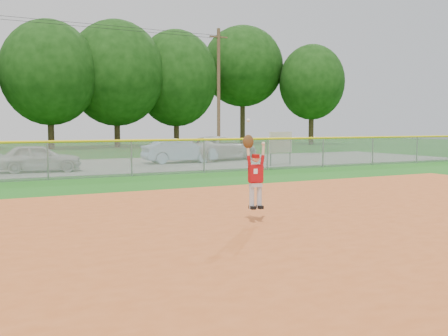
# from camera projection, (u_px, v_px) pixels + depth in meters

# --- Properties ---
(ground) EXTENTS (120.00, 120.00, 0.00)m
(ground) POSITION_uv_depth(u_px,v_px,m) (251.00, 214.00, 12.02)
(ground) COLOR #1A5A14
(ground) RESTS_ON ground
(clay_infield) EXTENTS (24.00, 16.00, 0.04)m
(clay_infield) POSITION_uv_depth(u_px,v_px,m) (331.00, 238.00, 9.35)
(clay_infield) COLOR #BA5321
(clay_infield) RESTS_ON ground
(parking_strip) EXTENTS (44.00, 10.00, 0.03)m
(parking_strip) POSITION_uv_depth(u_px,v_px,m) (99.00, 166.00, 26.23)
(parking_strip) COLOR gray
(parking_strip) RESTS_ON ground
(car_white_a) EXTENTS (3.86, 1.89, 1.27)m
(car_white_a) POSITION_uv_depth(u_px,v_px,m) (39.00, 158.00, 22.51)
(car_white_a) COLOR silver
(car_white_a) RESTS_ON parking_strip
(car_blue) EXTENTS (4.18, 1.58, 1.36)m
(car_blue) POSITION_uv_depth(u_px,v_px,m) (180.00, 151.00, 28.04)
(car_blue) COLOR #9CC0E8
(car_blue) RESTS_ON parking_strip
(car_white_b) EXTENTS (5.72, 3.95, 1.45)m
(car_white_b) POSITION_uv_depth(u_px,v_px,m) (219.00, 148.00, 30.25)
(car_white_b) COLOR silver
(car_white_b) RESTS_ON parking_strip
(sponsor_sign) EXTENTS (1.90, 0.80, 1.80)m
(sponsor_sign) POSITION_uv_depth(u_px,v_px,m) (281.00, 143.00, 26.47)
(sponsor_sign) COLOR gray
(sponsor_sign) RESTS_ON ground
(outfield_fence) EXTENTS (40.06, 0.10, 1.55)m
(outfield_fence) POSITION_uv_depth(u_px,v_px,m) (131.00, 155.00, 20.83)
(outfield_fence) COLOR gray
(outfield_fence) RESTS_ON ground
(power_lines) EXTENTS (19.40, 0.24, 9.00)m
(power_lines) POSITION_uv_depth(u_px,v_px,m) (92.00, 85.00, 31.62)
(power_lines) COLOR #4C3823
(power_lines) RESTS_ON ground
(tree_line) EXTENTS (62.37, 13.00, 14.43)m
(tree_line) POSITION_uv_depth(u_px,v_px,m) (53.00, 66.00, 45.49)
(tree_line) COLOR #422D1C
(tree_line) RESTS_ON ground
(ballplayer) EXTENTS (0.53, 0.24, 1.93)m
(ballplayer) POSITION_uv_depth(u_px,v_px,m) (255.00, 172.00, 10.65)
(ballplayer) COLOR silver
(ballplayer) RESTS_ON ground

